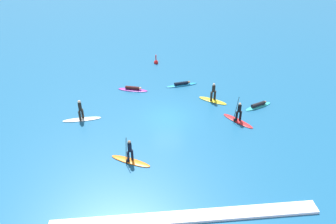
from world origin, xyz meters
The scene contains 10 objects.
ground_plane centered at (0.00, 0.00, 0.00)m, with size 120.00×120.00×0.00m, color #195684.
surfer_on_red_board centered at (5.75, -1.25, 0.42)m, with size 2.31×2.76×2.29m.
surfer_on_orange_board centered at (-3.19, -5.57, 0.42)m, with size 2.95×1.98×2.12m.
surfer_on_teal_board centered at (8.23, 0.89, 0.17)m, with size 2.84×1.66×0.44m.
surfer_on_purple_board centered at (-2.94, 5.18, 0.14)m, with size 3.01×1.47×0.43m.
surfer_on_white_board centered at (-7.27, 0.28, 0.47)m, with size 3.23×0.87×1.87m.
surfer_on_blue_board centered at (1.95, 5.73, 0.14)m, with size 3.25×1.16×0.41m.
surfer_on_yellow_board centered at (4.38, 2.33, 0.42)m, with size 2.60×2.16×1.81m.
marker_buoy centered at (-0.26, 11.55, 0.17)m, with size 0.50×0.50×1.13m.
wave_crest centered at (0.00, -10.90, 0.09)m, with size 15.55×0.90×0.18m, color white.
Camera 1 is at (-2.32, -23.83, 15.27)m, focal length 35.54 mm.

